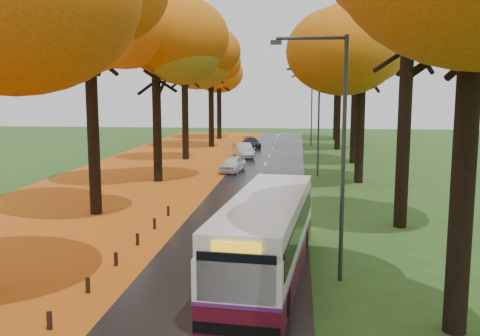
% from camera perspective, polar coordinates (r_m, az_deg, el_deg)
% --- Properties ---
extents(road, '(6.50, 90.00, 0.04)m').
position_cam_1_polar(road, '(34.98, 1.64, -2.02)').
color(road, black).
rests_on(road, ground).
extents(centre_line, '(0.12, 90.00, 0.01)m').
position_cam_1_polar(centre_line, '(34.98, 1.64, -1.98)').
color(centre_line, silver).
rests_on(centre_line, road).
extents(leaf_verge, '(12.00, 90.00, 0.02)m').
position_cam_1_polar(leaf_verge, '(36.80, -12.47, -1.71)').
color(leaf_verge, '#8D4B0C').
rests_on(leaf_verge, ground).
extents(leaf_drift, '(0.90, 90.00, 0.01)m').
position_cam_1_polar(leaf_drift, '(35.35, -3.29, -1.88)').
color(leaf_drift, '#D75816').
rests_on(leaf_drift, road).
extents(trees_left, '(9.20, 74.00, 13.88)m').
position_cam_1_polar(trees_left, '(37.84, -9.23, 13.12)').
color(trees_left, black).
rests_on(trees_left, ground).
extents(trees_right, '(9.30, 74.20, 13.96)m').
position_cam_1_polar(trees_right, '(36.65, 13.56, 13.41)').
color(trees_right, black).
rests_on(trees_right, ground).
extents(bollard_row, '(0.11, 23.51, 0.52)m').
position_cam_1_polar(bollard_row, '(16.55, -17.66, -13.43)').
color(bollard_row, black).
rests_on(bollard_row, ground).
extents(streetlamp_near, '(2.45, 0.18, 8.00)m').
position_cam_1_polar(streetlamp_near, '(17.42, 10.19, 3.01)').
color(streetlamp_near, '#333538').
rests_on(streetlamp_near, ground).
extents(streetlamp_mid, '(2.45, 0.18, 8.00)m').
position_cam_1_polar(streetlamp_mid, '(39.36, 8.03, 5.93)').
color(streetlamp_mid, '#333538').
rests_on(streetlamp_mid, ground).
extents(streetlamp_far, '(2.45, 0.18, 8.00)m').
position_cam_1_polar(streetlamp_far, '(61.34, 7.42, 6.76)').
color(streetlamp_far, '#333538').
rests_on(streetlamp_far, ground).
extents(bus, '(3.25, 10.32, 2.67)m').
position_cam_1_polar(bus, '(18.30, 2.85, -7.06)').
color(bus, '#490B17').
rests_on(bus, road).
extents(car_white, '(1.99, 3.78, 1.23)m').
position_cam_1_polar(car_white, '(41.14, -0.80, 0.43)').
color(car_white, white).
rests_on(car_white, road).
extents(car_silver, '(2.60, 4.35, 1.35)m').
position_cam_1_polar(car_silver, '(49.98, 0.36, 1.90)').
color(car_silver, '#9FA1A7').
rests_on(car_silver, road).
extents(car_dark, '(2.61, 4.12, 1.11)m').
position_cam_1_polar(car_dark, '(58.54, 1.23, 2.72)').
color(car_dark, black).
rests_on(car_dark, road).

